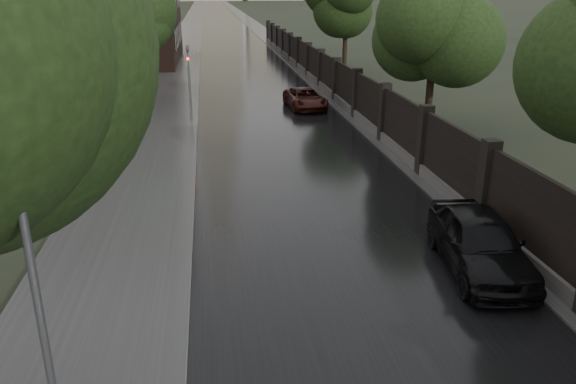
{
  "coord_description": "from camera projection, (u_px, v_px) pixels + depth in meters",
  "views": [
    {
      "loc": [
        -3.32,
        -4.5,
        6.8
      ],
      "look_at": [
        -1.31,
        9.79,
        1.5
      ],
      "focal_mm": 35.0,
      "sensor_mm": 36.0,
      "label": 1
    }
  ],
  "objects": [
    {
      "name": "fence_right",
      "position": [
        330.0,
        80.0,
        36.97
      ],
      "size": [
        0.45,
        75.72,
        2.7
      ],
      "color": "#383533",
      "rests_on": "ground"
    },
    {
      "name": "sidewalk_left",
      "position": [
        197.0,
        8.0,
        182.74
      ],
      "size": [
        4.0,
        420.0,
        0.16
      ],
      "primitive_type": "cube",
      "color": "#2D2D2D",
      "rests_on": "ground"
    },
    {
      "name": "lamp_post",
      "position": [
        47.0,
        353.0,
        6.73
      ],
      "size": [
        0.25,
        0.12,
        5.11
      ],
      "color": "#59595E",
      "rests_on": "ground"
    },
    {
      "name": "road",
      "position": [
        215.0,
        8.0,
        183.55
      ],
      "size": [
        8.0,
        420.0,
        0.02
      ],
      "primitive_type": "cube",
      "color": "black",
      "rests_on": "ground"
    },
    {
      "name": "verge_right",
      "position": [
        232.0,
        8.0,
        184.26
      ],
      "size": [
        3.0,
        420.0,
        0.08
      ],
      "primitive_type": "cube",
      "color": "#2D2D2D",
      "rests_on": "ground"
    },
    {
      "name": "tree_right_b",
      "position": [
        435.0,
        28.0,
        26.68
      ],
      "size": [
        4.08,
        4.08,
        7.01
      ],
      "color": "black",
      "rests_on": "ground"
    },
    {
      "name": "tree_right_c",
      "position": [
        346.0,
        12.0,
        43.41
      ],
      "size": [
        4.08,
        4.08,
        7.01
      ],
      "color": "black",
      "rests_on": "ground"
    },
    {
      "name": "tree_left_far",
      "position": [
        123.0,
        15.0,
        31.99
      ],
      "size": [
        4.25,
        4.25,
        7.39
      ],
      "color": "black",
      "rests_on": "ground"
    },
    {
      "name": "car_right_far",
      "position": [
        305.0,
        98.0,
        33.0
      ],
      "size": [
        2.29,
        4.41,
        1.19
      ],
      "primitive_type": "imported",
      "rotation": [
        0.0,
        0.0,
        0.08
      ],
      "color": "black",
      "rests_on": "ground"
    },
    {
      "name": "traffic_light",
      "position": [
        189.0,
        77.0,
        28.8
      ],
      "size": [
        0.16,
        0.32,
        4.0
      ],
      "color": "#59595E",
      "rests_on": "ground"
    },
    {
      "name": "car_right_near",
      "position": [
        480.0,
        242.0,
        14.08
      ],
      "size": [
        2.3,
        4.67,
        1.53
      ],
      "primitive_type": "imported",
      "rotation": [
        0.0,
        0.0,
        -0.11
      ],
      "color": "black",
      "rests_on": "ground"
    }
  ]
}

